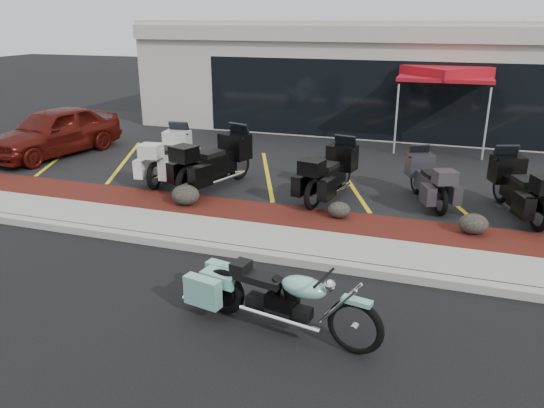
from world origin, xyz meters
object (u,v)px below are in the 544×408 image
(hero_cruiser, at_px, (356,319))
(popup_canopy, at_px, (446,74))
(traffic_cone, at_px, (332,152))
(touring_white, at_px, (180,147))
(parked_car, at_px, (54,131))

(hero_cruiser, bearing_deg, popup_canopy, 98.29)
(traffic_cone, bearing_deg, hero_cruiser, -75.83)
(touring_white, height_order, popup_canopy, popup_canopy)
(touring_white, bearing_deg, parked_car, 78.72)
(traffic_cone, height_order, popup_canopy, popup_canopy)
(touring_white, distance_m, popup_canopy, 8.49)
(hero_cruiser, height_order, popup_canopy, popup_canopy)
(touring_white, xyz_separation_m, parked_car, (-4.44, 0.41, 0.04))
(hero_cruiser, height_order, parked_car, parked_car)
(hero_cruiser, distance_m, popup_canopy, 11.86)
(hero_cruiser, xyz_separation_m, popup_canopy, (0.63, 11.68, 1.95))
(parked_car, bearing_deg, hero_cruiser, -22.13)
(touring_white, height_order, parked_car, parked_car)
(hero_cruiser, height_order, traffic_cone, hero_cruiser)
(hero_cruiser, xyz_separation_m, traffic_cone, (-2.26, 8.97, -0.11))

